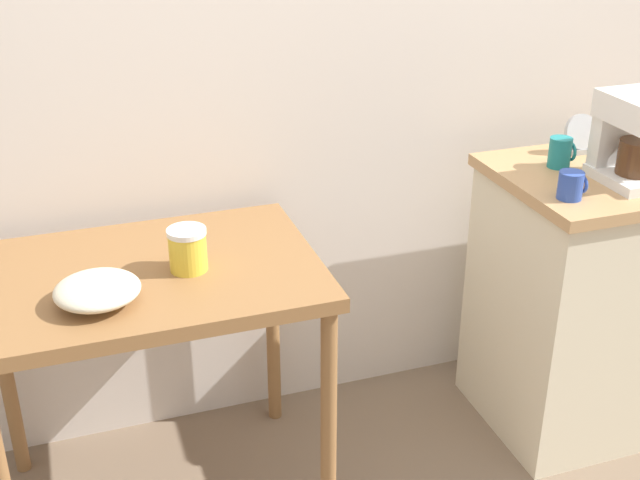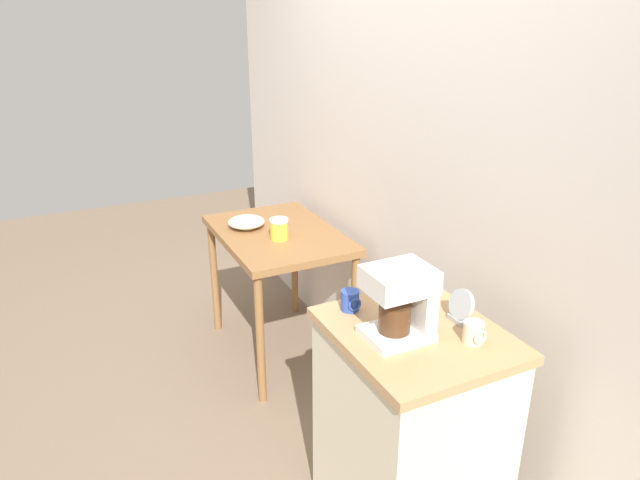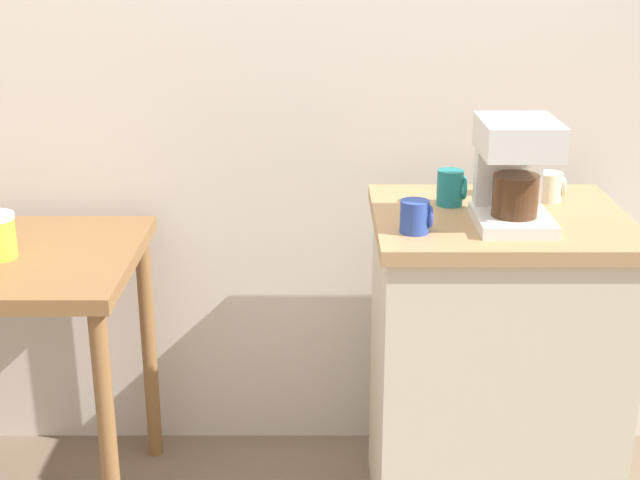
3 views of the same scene
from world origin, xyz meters
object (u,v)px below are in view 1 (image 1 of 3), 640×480
bowl_stoneware (97,290)px  coffee_maker (633,133)px  mug_small_cream (625,142)px  mug_blue (571,185)px  mug_dark_teal (561,152)px  canister_enamel (188,249)px  table_clock (580,136)px

bowl_stoneware → coffee_maker: (1.53, 0.04, 0.22)m
bowl_stoneware → mug_small_cream: (1.67, 0.23, 0.12)m
mug_small_cream → mug_blue: (-0.38, -0.27, 0.00)m
mug_dark_teal → bowl_stoneware: bearing=-172.3°
canister_enamel → table_clock: bearing=7.9°
bowl_stoneware → coffee_maker: 1.55m
table_clock → bowl_stoneware: bearing=-169.6°
mug_blue → coffee_maker: bearing=16.3°
coffee_maker → mug_small_cream: bearing=54.1°
mug_small_cream → table_clock: 0.14m
coffee_maker → mug_blue: coffee_maker is taller
bowl_stoneware → table_clock: (1.54, 0.28, 0.13)m
canister_enamel → coffee_maker: size_ratio=0.45×
mug_blue → table_clock: bearing=52.0°
canister_enamel → table_clock: 1.31m
mug_small_cream → table_clock: bearing=158.8°
canister_enamel → bowl_stoneware: bearing=-156.6°
mug_dark_teal → table_clock: size_ratio=0.74×
coffee_maker → mug_blue: bearing=-163.7°
coffee_maker → mug_small_cream: size_ratio=3.41×
mug_small_cream → mug_dark_teal: 0.27m
mug_blue → table_clock: size_ratio=0.63×
bowl_stoneware → mug_small_cream: mug_small_cream is taller
canister_enamel → mug_blue: size_ratio=1.48×
bowl_stoneware → mug_dark_teal: (1.40, 0.19, 0.12)m
bowl_stoneware → mug_blue: bearing=-1.5°
canister_enamel → mug_dark_teal: 1.17m
mug_small_cream → mug_blue: size_ratio=0.97×
bowl_stoneware → mug_blue: (1.29, -0.03, 0.12)m
mug_small_cream → mug_blue: bearing=-145.2°
canister_enamel → coffee_maker: coffee_maker is taller
bowl_stoneware → canister_enamel: 0.26m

